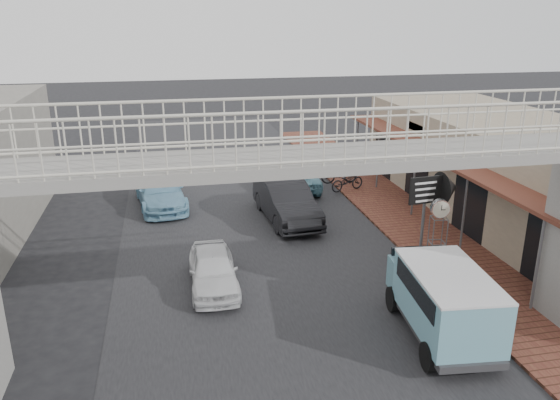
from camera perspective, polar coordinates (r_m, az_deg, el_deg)
name	(u,v)px	position (r m, az deg, el deg)	size (l,w,h in m)	color
ground	(275,287)	(17.37, -0.51, -9.03)	(120.00, 120.00, 0.00)	black
road_strip	(275,286)	(17.37, -0.51, -9.02)	(10.00, 60.00, 0.01)	black
sidewalk	(424,234)	(21.95, 14.78, -3.42)	(3.00, 40.00, 0.10)	brown
shophouse_row	(517,172)	(24.43, 23.57, 2.71)	(7.20, 18.00, 4.00)	gray
footbridge	(309,243)	(12.48, 3.10, -4.46)	(16.40, 2.40, 6.34)	gray
white_hatchback	(213,269)	(17.18, -7.01, -7.22)	(1.45, 3.60, 1.23)	white
dark_sedan	(286,201)	(22.51, 0.68, -0.15)	(1.72, 4.94, 1.63)	black
angkot_curb	(290,177)	(26.70, 1.03, 2.44)	(2.04, 4.42, 1.23)	#669FB2
angkot_far	(160,191)	(24.83, -12.41, 0.92)	(1.93, 4.75, 1.38)	#70A5C3
angkot_van	(444,295)	(14.87, 16.75, -9.46)	(2.22, 4.21, 1.99)	black
motorcycle_near	(347,181)	(26.34, 7.04, 1.98)	(0.63, 1.81, 0.95)	black
motorcycle_far	(339,172)	(27.43, 6.23, 2.91)	(0.54, 1.91, 1.15)	black
street_clock	(440,212)	(18.03, 16.36, -1.22)	(0.64, 0.55, 2.50)	#59595B
arrow_sign	(446,189)	(18.97, 16.97, 1.11)	(1.84, 1.18, 3.12)	#59595B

